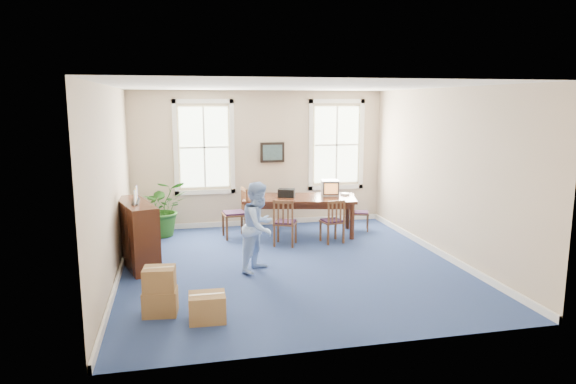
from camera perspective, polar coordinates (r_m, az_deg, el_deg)
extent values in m
plane|color=navy|center=(9.44, 0.20, -8.14)|extent=(6.50, 6.50, 0.00)
plane|color=white|center=(8.97, 0.22, 11.67)|extent=(6.50, 6.50, 0.00)
plane|color=#C3AC90|center=(12.23, -3.17, 3.71)|extent=(6.50, 0.00, 6.50)
plane|color=#C3AC90|center=(6.00, 7.11, -2.99)|extent=(6.50, 0.00, 6.50)
plane|color=#C3AC90|center=(8.91, -18.97, 0.81)|extent=(0.00, 6.50, 6.50)
plane|color=#C3AC90|center=(10.16, 16.96, 1.99)|extent=(0.00, 6.50, 6.50)
cube|color=white|center=(12.47, -3.08, -3.36)|extent=(6.00, 0.04, 0.12)
cube|color=white|center=(9.26, -18.24, -8.63)|extent=(0.04, 6.50, 0.12)
cube|color=white|center=(10.46, 16.39, -6.40)|extent=(0.04, 6.50, 0.12)
cube|color=white|center=(11.74, 6.33, -0.23)|extent=(0.18, 0.21, 0.04)
cube|color=black|center=(11.42, -0.17, -0.11)|extent=(0.42, 0.35, 0.18)
imported|color=#9DC3FF|center=(8.97, -3.24, -3.87)|extent=(0.95, 0.98, 1.58)
cube|color=#421E10|center=(9.68, -16.50, -4.27)|extent=(0.89, 1.64, 1.24)
imported|color=#1F5016|center=(11.64, -13.77, -1.75)|extent=(1.20, 1.06, 1.25)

